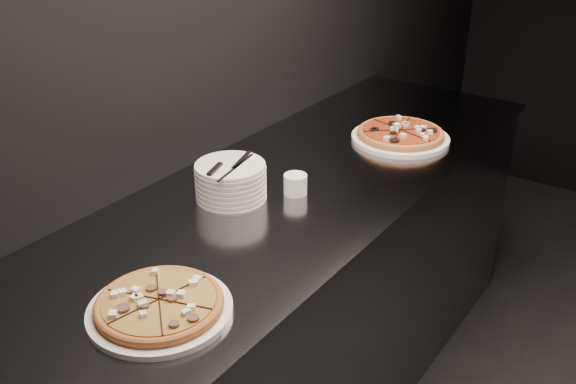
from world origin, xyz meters
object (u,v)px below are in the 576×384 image
Objects in this scene: cutlery at (229,166)px; ramekin at (295,184)px; pizza_tomato at (400,135)px; plate_stack at (231,181)px; pizza_mushroom at (160,306)px; counter at (291,304)px.

cutlery is 3.16× the size of ramekin.
pizza_tomato is 0.75m from plate_stack.
pizza_mushroom is 0.67m from ramekin.
pizza_mushroom is at bearing -66.34° from plate_stack.
ramekin is (-0.07, -0.58, 0.01)m from pizza_tomato.
cutlery is 0.22m from ramekin.
pizza_tomato is 0.76m from cutlery.
cutlery reaches higher than ramekin.
ramekin is at bearing 31.02° from cutlery.
pizza_tomato is at bearing 57.37° from cutlery.
ramekin is at bearing -96.90° from pizza_tomato.
pizza_tomato is 1.89× the size of plate_stack.
pizza_mushroom is 0.58m from plate_stack.
counter is at bearing 46.39° from cutlery.
pizza_tomato is 0.58m from ramekin.
counter is 0.73m from pizza_tomato.
cutlery is (0.01, -0.02, 0.06)m from plate_stack.
ramekin is (0.14, 0.13, -0.02)m from plate_stack.
plate_stack is 2.94× the size of ramekin.
cutlery is (-0.22, 0.52, 0.09)m from pizza_mushroom.
plate_stack is at bearing -120.95° from counter.
ramekin is (0.04, -0.04, 0.49)m from counter.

